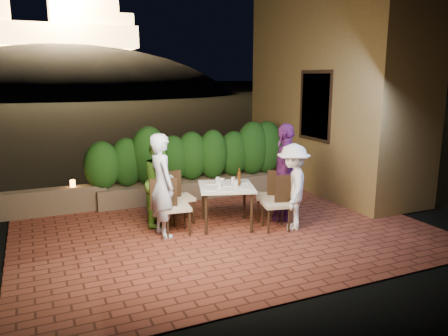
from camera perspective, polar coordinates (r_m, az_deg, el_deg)
ground at (r=7.66m, az=0.52°, el=-8.43°), size 400.00×400.00×0.00m
terrace_floor at (r=8.11m, az=-0.95°, el=-7.67°), size 7.00×6.00×0.15m
building_wall at (r=10.78m, az=13.94°, el=10.82°), size 1.60×5.00×5.00m
window_pane at (r=9.93m, az=11.97°, el=7.95°), size 0.08×1.00×1.40m
window_frame at (r=9.92m, az=11.92°, el=7.95°), size 0.06×1.15×1.55m
planter at (r=9.71m, az=-4.02°, el=-2.69°), size 4.20×0.55×0.40m
hedge at (r=9.54m, az=-4.09°, el=1.67°), size 4.00×0.70×1.10m
parapet at (r=9.16m, az=-22.00°, el=-4.13°), size 2.20×0.30×0.50m
hill at (r=67.05m, az=-19.63°, el=5.57°), size 52.00×40.00×22.00m
fortress at (r=67.18m, az=-20.54°, el=17.94°), size 26.00×8.00×8.00m
dining_table at (r=7.80m, az=0.30°, el=-5.00°), size 1.18×1.18×0.75m
plate_nw at (r=7.43m, az=-1.63°, el=-2.81°), size 0.22×0.22×0.01m
plate_sw at (r=7.86m, az=-1.61°, el=-1.99°), size 0.23×0.23×0.01m
plate_ne at (r=7.52m, az=2.79°, el=-2.65°), size 0.21×0.21×0.01m
plate_se at (r=7.96m, az=2.37°, el=-1.81°), size 0.24×0.24×0.01m
plate_centre at (r=7.72m, az=0.33°, el=-2.25°), size 0.23×0.23×0.01m
plate_front at (r=7.38m, az=0.79°, el=-2.91°), size 0.22×0.22×0.01m
glass_nw at (r=7.55m, az=-0.62°, el=-2.15°), size 0.07×0.07×0.12m
glass_sw at (r=7.83m, az=-0.83°, el=-1.63°), size 0.07×0.07×0.12m
glass_ne at (r=7.59m, az=1.59°, el=-2.09°), size 0.07×0.07×0.12m
glass_se at (r=7.83m, az=1.19°, el=-1.63°), size 0.07×0.07×0.12m
beer_bottle at (r=7.74m, az=1.99°, el=-1.10°), size 0.06×0.06×0.30m
bowl at (r=8.01m, az=-0.51°, el=-1.60°), size 0.24×0.24×0.04m
chair_left_front at (r=7.45m, az=-6.28°, el=-4.96°), size 0.50×0.50×0.99m
chair_left_back at (r=7.99m, az=-5.81°, el=-3.74°), size 0.48×0.48×0.99m
chair_right_front at (r=7.67m, az=6.79°, el=-4.53°), size 0.53×0.53×0.97m
chair_right_back at (r=8.17m, az=5.78°, el=-3.55°), size 0.60×0.60×0.95m
diner_blue at (r=7.31m, az=-8.09°, el=-2.24°), size 0.49×0.68×1.74m
diner_green at (r=7.91m, az=-8.26°, el=-1.77°), size 0.88×0.95×1.58m
diner_white at (r=7.68m, az=8.98°, el=-2.47°), size 0.98×1.13×1.51m
diner_purple at (r=8.15m, az=8.00°, el=-0.52°), size 0.98×1.12×1.81m
parapet_lamp at (r=9.10m, az=-19.16°, el=-1.92°), size 0.10×0.10×0.14m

